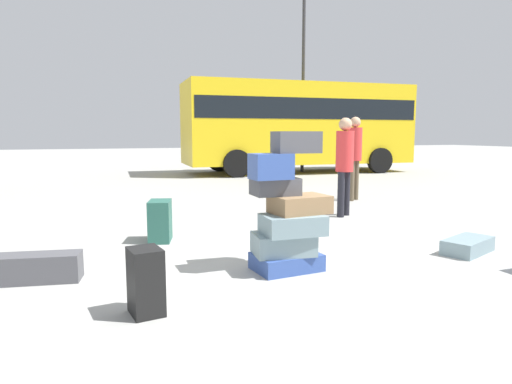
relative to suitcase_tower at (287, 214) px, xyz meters
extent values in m
plane|color=#9E9E99|center=(0.30, 0.17, -0.59)|extent=(80.00, 80.00, 0.00)
cube|color=#334F99|center=(-0.01, -0.01, -0.50)|extent=(0.71, 0.53, 0.17)
cube|color=gray|center=(-0.05, -0.01, -0.31)|extent=(0.65, 0.49, 0.22)
cube|color=gray|center=(0.03, -0.08, -0.10)|extent=(0.62, 0.44, 0.20)
cube|color=olive|center=(0.14, 0.00, 0.09)|extent=(0.62, 0.46, 0.18)
cube|color=#4C4C51|center=(-0.09, 0.12, 0.28)|extent=(0.47, 0.33, 0.18)
cube|color=#334F99|center=(-0.18, 0.01, 0.49)|extent=(0.41, 0.29, 0.26)
cube|color=#4C4C51|center=(0.12, 0.06, 0.73)|extent=(0.47, 0.34, 0.22)
cube|color=gray|center=(2.29, -0.13, -0.50)|extent=(0.79, 0.60, 0.17)
cube|color=black|center=(-1.51, -0.70, -0.32)|extent=(0.28, 0.32, 0.53)
cube|color=#4C4C51|center=(-2.39, 0.45, -0.45)|extent=(0.80, 0.40, 0.27)
cube|color=#26594C|center=(-1.07, 1.71, -0.32)|extent=(0.37, 0.48, 0.54)
cylinder|color=black|center=(2.24, 2.54, -0.20)|extent=(0.12, 0.12, 0.77)
cylinder|color=black|center=(2.06, 2.42, -0.20)|extent=(0.12, 0.12, 0.77)
cylinder|color=red|center=(2.15, 2.48, 0.52)|extent=(0.30, 0.30, 0.69)
sphere|color=tan|center=(2.15, 2.48, 0.98)|extent=(0.22, 0.22, 0.22)
cylinder|color=brown|center=(3.40, 4.08, -0.17)|extent=(0.12, 0.12, 0.84)
cylinder|color=brown|center=(3.22, 3.96, -0.17)|extent=(0.12, 0.12, 0.84)
cylinder|color=red|center=(3.31, 4.02, 0.60)|extent=(0.30, 0.30, 0.69)
sphere|color=tan|center=(3.31, 4.02, 1.06)|extent=(0.22, 0.22, 0.22)
cube|color=yellow|center=(5.18, 10.79, 1.16)|extent=(8.24, 2.82, 2.80)
cube|color=black|center=(5.18, 10.79, 1.65)|extent=(8.08, 2.84, 0.70)
cylinder|color=black|center=(7.87, 11.94, -0.14)|extent=(0.91, 0.29, 0.90)
cylinder|color=black|center=(7.77, 9.44, -0.14)|extent=(0.91, 0.29, 0.90)
cylinder|color=black|center=(2.58, 12.15, -0.14)|extent=(0.91, 0.29, 0.90)
cylinder|color=black|center=(2.48, 9.65, -0.14)|extent=(0.91, 0.29, 0.90)
cylinder|color=#333338|center=(5.46, 11.00, 2.68)|extent=(0.12, 0.12, 6.53)
camera|label=1|loc=(-1.85, -4.18, 0.82)|focal=31.61mm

